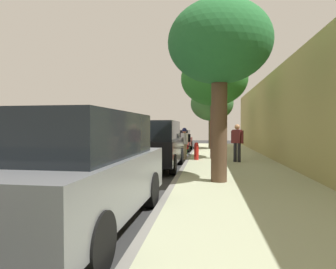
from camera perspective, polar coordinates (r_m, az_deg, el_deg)
name	(u,v)px	position (r m, az deg, el deg)	size (l,w,h in m)	color
ground	(127,171)	(11.66, -8.04, -7.11)	(54.41, 54.41, 0.00)	#2F2F2F
sidewalk	(238,171)	(11.28, 13.54, -7.02)	(4.00, 34.01, 0.16)	#ABB18E
curb_edge	(182,170)	(11.26, 2.86, -6.99)	(0.16, 34.01, 0.16)	gray
lane_stripe_centre	(50,174)	(11.55, -22.21, -7.27)	(0.14, 31.60, 0.01)	white
lane_stripe_bike_edge	(145,171)	(11.49, -4.52, -7.21)	(0.12, 34.01, 0.01)	white
building_facade	(301,114)	(11.62, 24.74, 3.76)	(0.50, 34.01, 4.46)	tan
parked_suv_grey_second	(83,169)	(5.20, -16.44, -6.47)	(2.06, 4.75, 1.99)	slate
parked_suv_black_mid	(156,144)	(12.07, -2.28, -1.91)	(1.98, 4.71, 1.99)	black
parked_sedan_red_far	(179,140)	(21.34, 2.09, -1.18)	(1.89, 4.43, 1.52)	maroon
bicycle_at_curb	(182,152)	(16.10, 2.68, -3.43)	(1.57, 0.79, 0.73)	black
cyclist_with_backpack	(185,140)	(15.61, 3.35, -1.10)	(0.53, 0.55, 1.70)	#C6B284
street_tree_mid_block	(219,45)	(8.80, 10.09, 16.89)	(2.97, 2.97, 5.17)	brown
street_tree_far_end	(214,79)	(14.92, 9.07, 10.67)	(3.33, 3.33, 5.36)	brown
street_tree_corner	(212,104)	(21.41, 8.63, 5.93)	(3.09, 3.09, 4.56)	brown
pedestrian_on_phone	(237,141)	(13.43, 13.45, -1.17)	(0.52, 0.41, 1.70)	black
fire_hydrant	(196,151)	(14.03, 5.61, -3.24)	(0.22, 0.22, 0.84)	red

